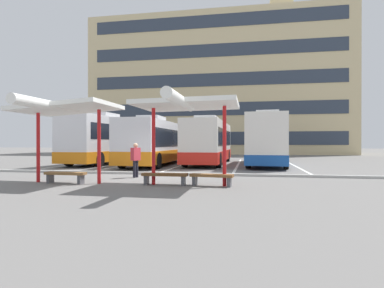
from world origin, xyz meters
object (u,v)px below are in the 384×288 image
Objects in this scene: bench_0 at (65,175)px; waiting_passenger_0 at (136,158)px; coach_bus_3 at (268,140)px; bench_1 at (165,176)px; waiting_shelter_1 at (187,106)px; bench_2 at (212,177)px; coach_bus_0 at (113,140)px; coach_bus_1 at (157,143)px; waiting_shelter_0 at (64,110)px; coach_bus_2 at (209,143)px.

waiting_passenger_0 is (1.97, 2.55, 0.58)m from bench_0.
bench_0 is (-8.49, -12.22, -1.44)m from coach_bus_3.
waiting_shelter_1 is at bearing -12.91° from bench_1.
waiting_shelter_1 is 2.90× the size of bench_2.
coach_bus_3 reaches higher than bench_0.
coach_bus_0 is 15.02m from waiting_shelter_1.
coach_bus_1 is at bearing 100.08° from waiting_passenger_0.
waiting_passenger_0 is at bearing 139.41° from waiting_shelter_1.
coach_bus_3 is at bearing 55.37° from waiting_shelter_0.
waiting_shelter_1 reaches higher than bench_1.
bench_1 is 3.11m from waiting_passenger_0.
bench_1 is at bearing 4.81° from waiting_shelter_0.
coach_bus_0 is 15.42m from bench_2.
waiting_shelter_1 is (4.89, 0.05, 2.63)m from bench_0.
coach_bus_0 reaches higher than coach_bus_1.
waiting_shelter_0 is at bearing -126.89° from waiting_passenger_0.
coach_bus_0 is at bearing 121.75° from bench_1.
waiting_shelter_0 is at bearing -176.84° from bench_2.
bench_2 is at bearing -63.99° from coach_bus_1.
coach_bus_2 is 6.08× the size of bench_0.
bench_0 is (0.00, 0.08, -2.58)m from waiting_shelter_0.
waiting_shelter_1 is (8.43, -12.38, 1.17)m from coach_bus_0.
waiting_passenger_0 is (1.97, 2.63, -2.01)m from waiting_shelter_0.
waiting_shelter_1 is at bearing 0.60° from bench_0.
bench_2 is (5.79, 0.24, -0.00)m from bench_0.
coach_bus_3 is (8.06, 0.99, 0.20)m from coach_bus_1.
coach_bus_3 is 6.01× the size of bench_1.
waiting_passenger_0 is at bearing -123.99° from coach_bus_3.
coach_bus_3 reaches higher than waiting_passenger_0.
waiting_shelter_0 is 2.59× the size of bench_1.
coach_bus_0 is at bearing 179.01° from coach_bus_3.
waiting_passenger_0 is at bearing -102.52° from coach_bus_2.
coach_bus_0 is at bearing 127.45° from bench_2.
coach_bus_0 is at bearing 179.65° from coach_bus_2.
coach_bus_2 is 13.12m from bench_0.
coach_bus_2 reaches higher than coach_bus_1.
bench_2 is (5.79, 0.32, -2.58)m from waiting_shelter_0.
coach_bus_2 reaches higher than waiting_passenger_0.
bench_0 is at bearing 90.00° from waiting_shelter_0.
bench_0 and bench_1 have the same top height.
coach_bus_2 is at bearing 177.88° from coach_bus_3.
waiting_shelter_0 is 4.76m from bench_1.
coach_bus_3 is 12.86m from bench_1.
waiting_shelter_1 is 2.79m from bench_2.
waiting_shelter_0 is at bearing -74.19° from coach_bus_0.
bench_1 is 1.06× the size of bench_2.
waiting_passenger_0 is (-2.92, 2.50, -2.06)m from waiting_shelter_1.
coach_bus_1 is 8.84m from waiting_passenger_0.
bench_1 is at bearing -48.66° from waiting_passenger_0.
coach_bus_1 is 11.60m from bench_1.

